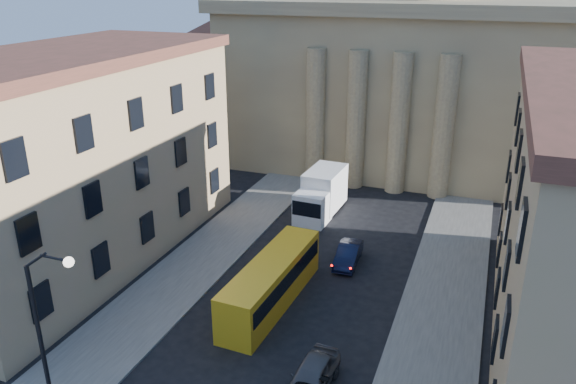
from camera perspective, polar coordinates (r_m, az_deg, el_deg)
sidewalk_left at (r=36.96m, az=-13.34°, el=-10.79°), size 5.00×60.00×0.15m
sidewalk_right at (r=32.05m, az=14.22°, el=-16.46°), size 5.00×60.00×0.15m
church at (r=64.24m, az=11.75°, el=14.20°), size 68.02×28.76×36.60m
building_left at (r=41.75m, az=-21.01°, el=3.25°), size 11.60×26.60×14.70m
street_lamp at (r=26.96m, az=-23.33°, el=-12.13°), size 2.62×0.44×8.83m
car_right_far at (r=29.23m, az=2.45°, el=-18.19°), size 2.08×4.64×1.55m
car_right_distant at (r=40.40m, az=6.13°, el=-6.34°), size 1.71×4.30×1.39m
city_bus at (r=35.22m, az=-1.69°, el=-9.01°), size 2.90×10.54×2.94m
box_truck at (r=48.02m, az=3.37°, el=-0.24°), size 2.94×6.84×3.70m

